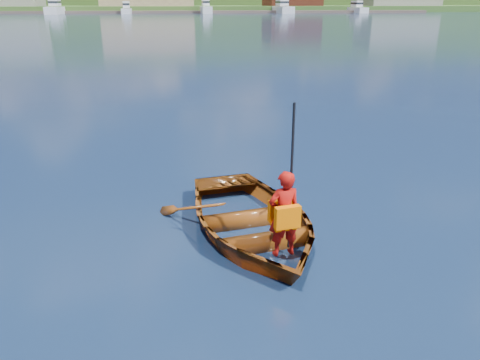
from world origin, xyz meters
name	(u,v)px	position (x,y,z in m)	size (l,w,h in m)	color
ground	(322,259)	(0.00, 0.00, 0.00)	(600.00, 600.00, 0.00)	#111F44
rowboat	(251,220)	(-0.82, 0.94, 0.21)	(2.97, 3.83, 0.73)	brown
child_paddler	(284,214)	(-0.55, 0.07, 0.70)	(0.47, 0.38, 2.03)	#A90F0A
dock	(173,12)	(3.00, 148.00, 0.40)	(159.91, 14.71, 0.80)	brown
marina_yachts	(149,9)	(-4.36, 143.30, 1.39)	(143.90, 13.54, 4.30)	white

